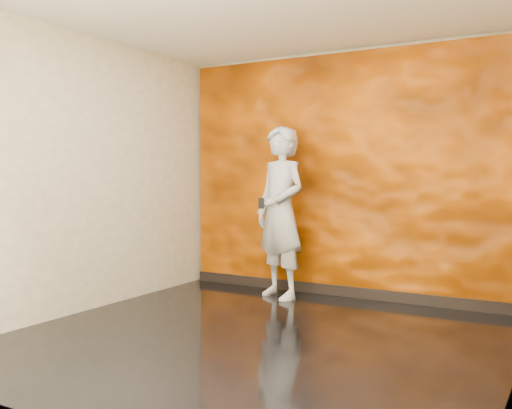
% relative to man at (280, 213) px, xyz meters
% --- Properties ---
extents(room, '(4.02, 4.02, 2.81)m').
position_rel_man_xyz_m(room, '(0.56, -1.51, 0.44)').
color(room, black).
rests_on(room, ground).
extents(feature_wall, '(3.90, 0.06, 2.75)m').
position_rel_man_xyz_m(feature_wall, '(0.56, 0.45, 0.42)').
color(feature_wall, '#F76800').
rests_on(feature_wall, ground).
extents(baseboard, '(3.90, 0.04, 0.12)m').
position_rel_man_xyz_m(baseboard, '(0.56, 0.41, -0.90)').
color(baseboard, black).
rests_on(baseboard, ground).
extents(man, '(0.83, 0.70, 1.92)m').
position_rel_man_xyz_m(man, '(0.00, 0.00, 0.00)').
color(man, '#999DA8').
rests_on(man, ground).
extents(phone, '(0.06, 0.04, 0.12)m').
position_rel_man_xyz_m(phone, '(-0.12, -0.23, 0.11)').
color(phone, black).
rests_on(phone, man).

